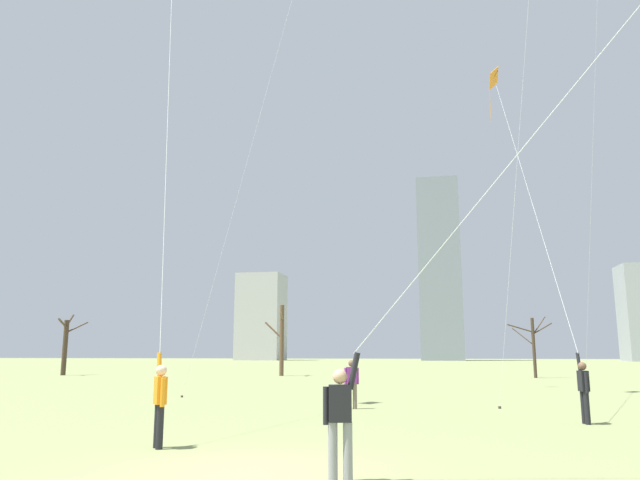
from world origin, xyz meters
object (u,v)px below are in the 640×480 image
(bare_tree_far_right_edge, at_px, (281,337))
(kite_flyer_midfield_left_teal, at_px, (469,251))
(kite_flyer_midfield_right_red, at_px, (164,258))
(bare_tree_center, at_px, (66,344))
(bare_tree_leftmost, at_px, (533,344))
(kite_flyer_foreground_right_orange, at_px, (554,284))
(bystander_watching_nearby, at_px, (352,382))

(bare_tree_far_right_edge, bearing_deg, kite_flyer_midfield_left_teal, -71.64)
(kite_flyer_midfield_right_red, relative_size, bare_tree_center, 3.61)
(bare_tree_center, bearing_deg, bare_tree_leftmost, 2.79)
(kite_flyer_foreground_right_orange, xyz_separation_m, bystander_watching_nearby, (-6.61, 0.72, -3.11))
(bystander_watching_nearby, bearing_deg, bare_tree_center, 136.93)
(kite_flyer_midfield_right_red, xyz_separation_m, bystander_watching_nearby, (3.34, 7.79, -3.17))
(kite_flyer_foreground_right_orange, height_order, bare_tree_center, kite_flyer_foreground_right_orange)
(bystander_watching_nearby, bearing_deg, kite_flyer_midfield_left_teal, -73.39)
(kite_flyer_foreground_right_orange, height_order, bare_tree_far_right_edge, kite_flyer_foreground_right_orange)
(kite_flyer_midfield_left_teal, distance_m, bare_tree_leftmost, 40.64)
(kite_flyer_midfield_right_red, xyz_separation_m, bare_tree_far_right_edge, (-6.63, 36.65, -0.89))
(bystander_watching_nearby, bearing_deg, bare_tree_leftmost, 70.46)
(bystander_watching_nearby, xyz_separation_m, bare_tree_center, (-28.50, 26.64, 1.75))
(bystander_watching_nearby, height_order, bare_tree_leftmost, bare_tree_leftmost)
(kite_flyer_midfield_right_red, height_order, bare_tree_leftmost, kite_flyer_midfield_right_red)
(kite_flyer_midfield_right_red, height_order, kite_flyer_foreground_right_orange, kite_flyer_midfield_right_red)
(bare_tree_leftmost, bearing_deg, kite_flyer_midfield_left_teal, -99.45)
(kite_flyer_midfield_right_red, bearing_deg, bare_tree_leftmost, 69.65)
(kite_flyer_midfield_right_red, bearing_deg, bare_tree_far_right_edge, 100.25)
(kite_flyer_foreground_right_orange, distance_m, bare_tree_leftmost, 29.49)
(kite_flyer_foreground_right_orange, distance_m, bare_tree_center, 44.53)
(bystander_watching_nearby, relative_size, bare_tree_center, 0.31)
(kite_flyer_midfield_left_teal, bearing_deg, kite_flyer_foreground_right_orange, 73.75)
(kite_flyer_midfield_left_teal, xyz_separation_m, kite_flyer_midfield_right_red, (-6.79, 3.77, 0.69))
(kite_flyer_midfield_left_teal, relative_size, kite_flyer_midfield_right_red, 0.90)
(kite_flyer_midfield_left_teal, bearing_deg, bare_tree_center, 129.91)
(kite_flyer_foreground_right_orange, distance_m, bystander_watching_nearby, 7.34)
(kite_flyer_foreground_right_orange, relative_size, bare_tree_far_right_edge, 2.75)
(kite_flyer_midfield_left_teal, distance_m, kite_flyer_midfield_right_red, 7.80)
(kite_flyer_midfield_left_teal, xyz_separation_m, kite_flyer_foreground_right_orange, (3.16, 10.84, 0.64))
(kite_flyer_midfield_right_red, relative_size, bare_tree_far_right_edge, 3.23)
(kite_flyer_midfield_right_red, xyz_separation_m, bare_tree_center, (-25.16, 34.43, -1.41))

